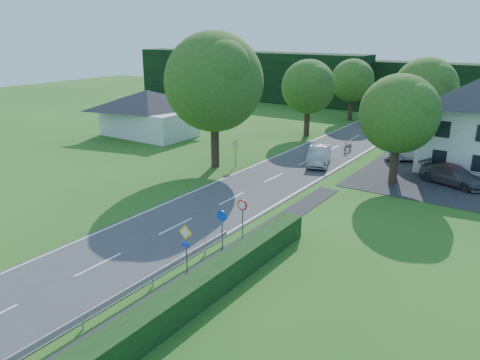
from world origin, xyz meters
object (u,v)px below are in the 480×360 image
Objects in this scene: streetlight at (400,123)px; moving_car at (319,155)px; parked_car_red at (443,166)px; parked_car_grey at (453,175)px; parasol at (449,175)px; parked_car_silver_a at (412,153)px; motorcycle at (348,146)px.

moving_car is at bearing -177.98° from streetlight.
streetlight is 7.64m from moving_car.
moving_car is 10.40m from parked_car_red.
parasol reaches higher than parked_car_grey.
parked_car_silver_a is (-3.25, 2.68, 0.10)m from parked_car_red.
parked_car_silver_a is 0.90× the size of parked_car_grey.
motorcycle is at bearing 150.36° from parasol.
parasol is (11.03, -0.26, 0.16)m from moving_car.
parked_car_grey reaches higher than parked_car_red.
parasol is at bearing -168.01° from parked_car_grey.
parked_car_silver_a is at bearing 91.14° from streetlight.
parasol is at bearing -141.68° from parked_car_red.
moving_car reaches higher than parked_car_red.
moving_car is at bearing 102.84° from parked_car_silver_a.
parasol reaches higher than moving_car.
parked_car_grey is 2.37× the size of parasol.
parked_car_grey is 0.92m from parasol.
streetlight is 9.19m from motorcycle.
parasol is at bearing -32.81° from motorcycle.
parked_car_red is at bearing -158.40° from parked_car_silver_a.
streetlight is 5.73m from parked_car_red.
parked_car_silver_a is 7.58m from parasol.
moving_car is at bearing 178.64° from parasol.
motorcycle is 0.45× the size of parked_car_silver_a.
streetlight is 3.62× the size of parasol.
streetlight is 1.58× the size of moving_car.
parked_car_grey is (4.53, -5.29, -0.02)m from parked_car_silver_a.
motorcycle is 0.96× the size of parasol.
moving_car is at bearing -97.95° from motorcycle.
parked_car_red is at bearing 43.75° from streetlight.
moving_car reaches higher than motorcycle.
parked_car_red is (3.13, 3.00, -3.74)m from streetlight.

